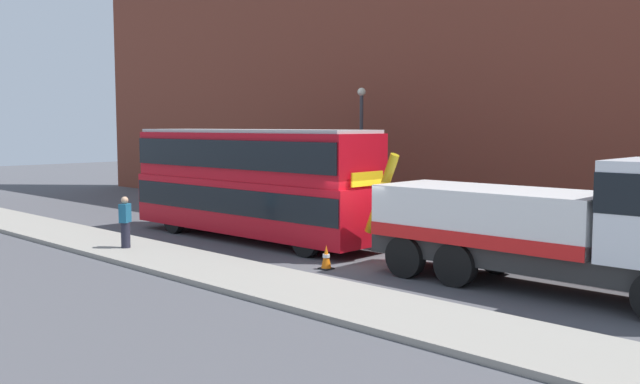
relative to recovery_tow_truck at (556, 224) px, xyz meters
name	(u,v)px	position (x,y,z in m)	size (l,w,h in m)	color
ground_plane	(375,263)	(-5.61, -0.27, -1.76)	(120.00, 120.00, 0.00)	#4C4C51
near_kerb	(272,284)	(-5.61, -4.47, -1.68)	(60.00, 2.80, 0.15)	gray
building_facade	(523,25)	(-5.61, 8.68, 6.31)	(60.00, 1.50, 16.00)	brown
recovery_tow_truck	(556,224)	(0.00, 0.00, 0.00)	(10.16, 2.80, 3.67)	#2D2D2D
double_decker_bus	(251,179)	(-11.74, -0.01, 0.47)	(11.08, 2.74, 4.06)	#B70C19
pedestrian_onlooker	(125,223)	(-12.74, -4.58, -0.77)	(0.43, 0.48, 1.71)	#232333
traffic_cone_near_bus	(326,258)	(-6.08, -1.91, -1.42)	(0.36, 0.36, 0.72)	orange
street_lamp	(361,142)	(-11.97, 6.49, 1.71)	(0.36, 0.36, 5.83)	#38383D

